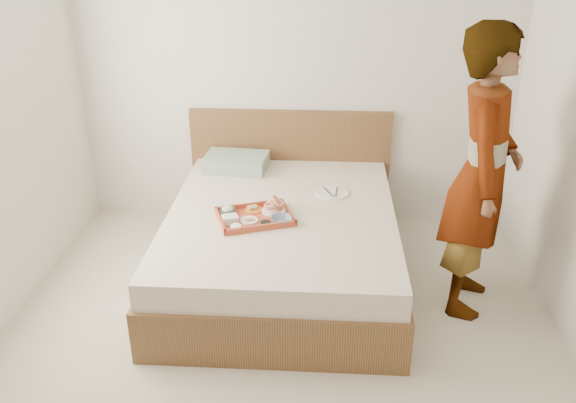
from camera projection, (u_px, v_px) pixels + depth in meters
The scene contains 16 objects.
ground at pixel (276, 371), 3.41m from camera, with size 3.50×4.00×0.01m, color beige.
wall_back at pixel (295, 66), 4.65m from camera, with size 3.50×0.01×2.60m, color silver.
bed at pixel (282, 244), 4.20m from camera, with size 1.65×2.00×0.53m, color brown.
headboard at pixel (290, 165), 4.98m from camera, with size 1.65×0.06×0.95m, color brown.
pillow at pixel (236, 162), 4.74m from camera, with size 0.49×0.33×0.12m, color #A1B2A2.
tray at pixel (255, 216), 3.96m from camera, with size 0.48×0.35×0.04m, color #B35026.
prawn_plate at pixel (274, 211), 4.04m from camera, with size 0.17×0.17×0.01m, color white.
navy_bowl_big at pixel (282, 220), 3.90m from camera, with size 0.14×0.14×0.03m, color #1B2A48.
sauce_dish at pixel (265, 224), 3.85m from camera, with size 0.07×0.07×0.03m, color black.
meat_plate at pixel (249, 220), 3.92m from camera, with size 0.12×0.12×0.01m, color white.
bread_plate at pixel (254, 210), 4.06m from camera, with size 0.12×0.12×0.01m, color orange.
salad_bowl at pixel (228, 211), 4.01m from camera, with size 0.11×0.11×0.03m, color #1B2A48.
plastic_tub at pixel (230, 219), 3.90m from camera, with size 0.10×0.08×0.04m, color silver.
cheese_round at pixel (236, 227), 3.81m from camera, with size 0.07×0.07×0.02m, color white.
dinner_plate at pixel (332, 193), 4.33m from camera, with size 0.24×0.24×0.01m, color white.
person at pixel (482, 175), 3.65m from camera, with size 0.67×0.44×1.85m, color silver.
Camera 1 is at (0.24, -2.65, 2.35)m, focal length 37.02 mm.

